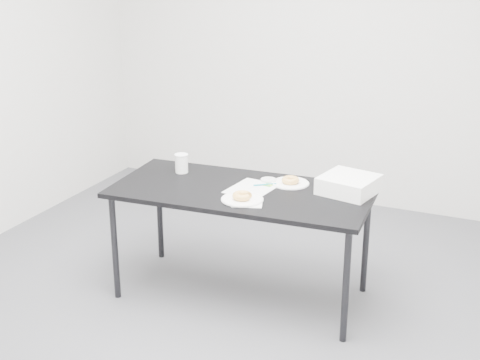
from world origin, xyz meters
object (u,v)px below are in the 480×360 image
at_px(scorecard, 252,188).
at_px(donut_far, 290,180).
at_px(donut_near, 242,196).
at_px(table, 241,198).
at_px(plate_far, 290,183).
at_px(bakery_box, 349,184).
at_px(pen, 265,185).
at_px(plate_near, 242,199).
at_px(coffee_cup, 182,163).

bearing_deg(scorecard, donut_far, 50.98).
distance_m(donut_near, donut_far, 0.42).
bearing_deg(table, plate_far, 38.29).
bearing_deg(scorecard, bakery_box, 24.78).
relative_size(plate_far, donut_far, 2.13).
xyz_separation_m(scorecard, donut_near, (0.03, -0.21, 0.03)).
bearing_deg(pen, plate_near, -131.13).
height_order(table, plate_far, plate_far).
bearing_deg(table, pen, 44.51).
bearing_deg(coffee_cup, plate_near, -27.98).
relative_size(plate_near, donut_near, 2.13).
xyz_separation_m(pen, coffee_cup, (-0.60, 0.01, 0.06)).
xyz_separation_m(table, donut_near, (0.08, -0.17, 0.08)).
height_order(donut_near, coffee_cup, coffee_cup).
height_order(donut_near, donut_far, donut_near).
xyz_separation_m(table, donut_far, (0.24, 0.22, 0.08)).
distance_m(plate_far, donut_far, 0.02).
distance_m(pen, coffee_cup, 0.60).
height_order(scorecard, pen, pen).
height_order(pen, bakery_box, bakery_box).
xyz_separation_m(plate_near, donut_near, (0.00, 0.00, 0.02)).
xyz_separation_m(scorecard, pen, (0.05, 0.08, 0.01)).
distance_m(table, bakery_box, 0.66).
height_order(scorecard, coffee_cup, coffee_cup).
bearing_deg(table, donut_far, 38.29).
xyz_separation_m(table, bakery_box, (0.61, 0.22, 0.11)).
distance_m(table, plate_near, 0.20).
bearing_deg(donut_far, table, -137.76).
relative_size(table, pen, 11.27).
bearing_deg(bakery_box, donut_near, -132.60).
bearing_deg(coffee_cup, donut_near, -27.98).
xyz_separation_m(scorecard, donut_far, (0.19, 0.18, 0.02)).
relative_size(table, plate_far, 6.91).
xyz_separation_m(pen, donut_far, (0.13, 0.10, 0.02)).
bearing_deg(pen, scorecard, -158.99).
distance_m(pen, donut_near, 0.29).
height_order(scorecard, donut_far, donut_far).
relative_size(pen, plate_far, 0.61).
height_order(pen, donut_far, donut_far).
distance_m(plate_near, plate_far, 0.42).
relative_size(table, plate_near, 6.54).
bearing_deg(table, coffee_cup, 160.80).
bearing_deg(donut_near, plate_near, 0.00).
bearing_deg(scorecard, plate_near, -75.12).
relative_size(scorecard, pen, 2.15).
relative_size(scorecard, plate_far, 1.32).
xyz_separation_m(pen, plate_far, (0.13, 0.10, -0.00)).
bearing_deg(bakery_box, coffee_cup, -164.27).
xyz_separation_m(donut_near, bakery_box, (0.53, 0.39, 0.02)).
distance_m(scorecard, plate_near, 0.21).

